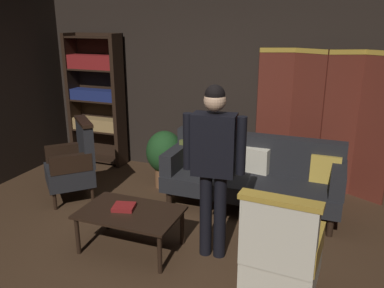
# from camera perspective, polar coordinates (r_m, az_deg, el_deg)

# --- Properties ---
(ground_plane) EXTENTS (10.00, 10.00, 0.00)m
(ground_plane) POSITION_cam_1_polar(r_m,az_deg,el_deg) (4.08, -4.20, -16.09)
(ground_plane) COLOR #3D2819
(back_wall) EXTENTS (7.20, 0.10, 2.80)m
(back_wall) POSITION_cam_1_polar(r_m,az_deg,el_deg) (5.77, 5.95, 8.88)
(back_wall) COLOR black
(back_wall) RESTS_ON ground_plane
(folding_screen) EXTENTS (1.69, 0.26, 1.90)m
(folding_screen) POSITION_cam_1_polar(r_m,az_deg,el_deg) (5.42, 18.09, 3.08)
(folding_screen) COLOR #5B2319
(folding_screen) RESTS_ON ground_plane
(bookshelf) EXTENTS (0.90, 0.32, 2.05)m
(bookshelf) POSITION_cam_1_polar(r_m,az_deg,el_deg) (6.50, -13.51, 6.54)
(bookshelf) COLOR black
(bookshelf) RESTS_ON ground_plane
(velvet_couch) EXTENTS (2.12, 0.78, 0.88)m
(velvet_couch) POSITION_cam_1_polar(r_m,az_deg,el_deg) (4.95, 8.72, -4.06)
(velvet_couch) COLOR black
(velvet_couch) RESTS_ON ground_plane
(coffee_table) EXTENTS (1.00, 0.64, 0.42)m
(coffee_table) POSITION_cam_1_polar(r_m,az_deg,el_deg) (4.09, -8.83, -10.05)
(coffee_table) COLOR black
(coffee_table) RESTS_ON ground_plane
(armchair_gilt_accent) EXTENTS (0.62, 0.61, 1.04)m
(armchair_gilt_accent) POSITION_cam_1_polar(r_m,az_deg,el_deg) (3.31, 12.57, -15.08)
(armchair_gilt_accent) COLOR #B78E33
(armchair_gilt_accent) RESTS_ON ground_plane
(armchair_wing_left) EXTENTS (0.82, 0.82, 1.04)m
(armchair_wing_left) POSITION_cam_1_polar(r_m,az_deg,el_deg) (5.32, -16.54, -2.61)
(armchair_wing_left) COLOR black
(armchair_wing_left) RESTS_ON ground_plane
(standing_figure) EXTENTS (0.59, 0.25, 1.70)m
(standing_figure) POSITION_cam_1_polar(r_m,az_deg,el_deg) (3.69, 3.14, -1.94)
(standing_figure) COLOR black
(standing_figure) RESTS_ON ground_plane
(potted_plant) EXTENTS (0.51, 0.51, 0.80)m
(potted_plant) POSITION_cam_1_polar(r_m,az_deg,el_deg) (5.50, -3.93, -1.57)
(potted_plant) COLOR brown
(potted_plant) RESTS_ON ground_plane
(book_red_leather) EXTENTS (0.25, 0.24, 0.04)m
(book_red_leather) POSITION_cam_1_polar(r_m,az_deg,el_deg) (4.12, -9.71, -8.87)
(book_red_leather) COLOR maroon
(book_red_leather) RESTS_ON coffee_table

